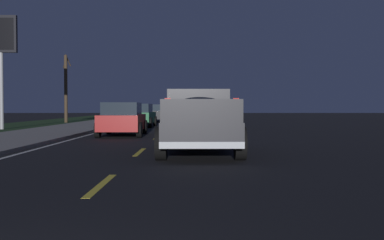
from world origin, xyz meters
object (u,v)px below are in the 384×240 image
sedan_black (155,113)px  bare_tree_far (66,87)px  gas_price_sign (1,44)px  sedan_green (139,115)px  sedan_red (123,119)px  sedan_tan (196,116)px  pickup_truck (199,119)px

sedan_black → bare_tree_far: bare_tree_far is taller
sedan_black → gas_price_sign: bearing=149.5°
sedan_black → sedan_green: (-10.27, 0.20, 0.00)m
sedan_red → gas_price_sign: gas_price_sign is taller
sedan_red → sedan_green: bearing=1.9°
sedan_green → gas_price_sign: gas_price_sign is taller
sedan_red → bare_tree_far: (18.15, 7.52, 2.23)m
gas_price_sign → bare_tree_far: gas_price_sign is taller
sedan_tan → pickup_truck: bearing=-180.0°
pickup_truck → sedan_black: bearing=7.3°
sedan_tan → gas_price_sign: (0.65, 11.54, 4.29)m
pickup_truck → bare_tree_far: 28.51m
sedan_black → bare_tree_far: (-1.58, 7.41, 2.23)m
sedan_green → pickup_truck: bearing=-168.0°
gas_price_sign → sedan_tan: bearing=-93.2°
bare_tree_far → sedan_tan: bearing=-139.1°
sedan_tan → sedan_red: (-5.51, 3.42, 0.00)m
sedan_black → sedan_red: (-19.73, -0.12, 0.00)m
gas_price_sign → sedan_red: bearing=-127.2°
sedan_black → sedan_green: bearing=178.9°
sedan_tan → gas_price_sign: gas_price_sign is taller
pickup_truck → bare_tree_far: bearing=22.6°
sedan_black → gas_price_sign: (-13.57, 8.00, 4.29)m
sedan_black → sedan_red: bearing=-179.7°
sedan_tan → sedan_green: bearing=43.4°
sedan_red → bare_tree_far: bare_tree_far is taller
sedan_tan → sedan_green: size_ratio=1.00×
pickup_truck → sedan_red: (8.10, 3.43, -0.20)m
sedan_tan → sedan_black: same height
sedan_black → sedan_red: 19.73m
gas_price_sign → bare_tree_far: size_ratio=1.16×
sedan_tan → bare_tree_far: bearing=40.9°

